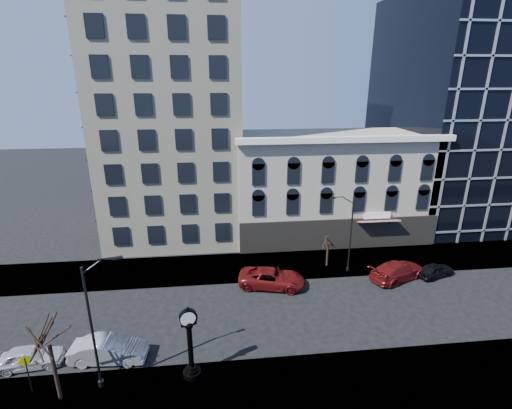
{
  "coord_description": "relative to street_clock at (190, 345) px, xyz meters",
  "views": [
    {
      "loc": [
        -1.2,
        -25.13,
        18.02
      ],
      "look_at": [
        2.0,
        4.0,
        8.0
      ],
      "focal_mm": 26.0,
      "sensor_mm": 36.0,
      "label": 1
    }
  ],
  "objects": [
    {
      "name": "bare_tree_far",
      "position": [
        12.72,
        13.27,
        0.7
      ],
      "size": [
        2.3,
        2.3,
        3.96
      ],
      "color": "black",
      "rests_on": "sidewalk_far"
    },
    {
      "name": "car_far_c",
      "position": [
        22.46,
        10.23,
        -1.74
      ],
      "size": [
        4.17,
        2.73,
        1.32
      ],
      "primitive_type": "imported",
      "rotation": [
        0.0,
        0.0,
        1.9
      ],
      "color": "black",
      "rests_on": "ground"
    },
    {
      "name": "glass_office",
      "position": [
        35.19,
        26.91,
        11.6
      ],
      "size": [
        20.0,
        20.15,
        28.0
      ],
      "color": "black",
      "rests_on": "ground"
    },
    {
      "name": "car_near_b",
      "position": [
        -5.59,
        2.09,
        -1.58
      ],
      "size": [
        5.11,
        2.1,
        1.64
      ],
      "primitive_type": "imported",
      "rotation": [
        0.0,
        0.0,
        1.5
      ],
      "color": "#A5A8AD",
      "rests_on": "ground"
    },
    {
      "name": "warning_sign",
      "position": [
        -9.52,
        -0.26,
        -0.43
      ],
      "size": [
        0.83,
        0.35,
        2.68
      ],
      "rotation": [
        0.0,
        0.0,
        0.36
      ],
      "color": "black",
      "rests_on": "sidewalk_near"
    },
    {
      "name": "ground",
      "position": [
        3.19,
        6.0,
        -2.4
      ],
      "size": [
        160.0,
        160.0,
        0.0
      ],
      "primitive_type": "plane",
      "color": "black",
      "rests_on": "ground"
    },
    {
      "name": "cream_tower",
      "position": [
        -2.93,
        24.88,
        16.92
      ],
      "size": [
        15.9,
        15.4,
        42.5
      ],
      "color": "beige",
      "rests_on": "ground"
    },
    {
      "name": "sidewalk_near",
      "position": [
        3.19,
        -2.0,
        -2.34
      ],
      "size": [
        160.0,
        6.0,
        0.12
      ],
      "primitive_type": "cube",
      "color": "#9C998E",
      "rests_on": "ground"
    },
    {
      "name": "street_lamp_near",
      "position": [
        -4.89,
        -0.07,
        4.25
      ],
      "size": [
        2.16,
        0.95,
        8.65
      ],
      "rotation": [
        0.0,
        0.0,
        0.34
      ],
      "color": "black",
      "rests_on": "sidewalk_near"
    },
    {
      "name": "bare_tree_near",
      "position": [
        -7.62,
        -0.99,
        2.44
      ],
      "size": [
        3.64,
        3.64,
        6.25
      ],
      "color": "black",
      "rests_on": "sidewalk_near"
    },
    {
      "name": "street_lamp_far",
      "position": [
        13.9,
        12.1,
        3.57
      ],
      "size": [
        1.99,
        0.58,
        7.76
      ],
      "rotation": [
        0.0,
        0.0,
        2.96
      ],
      "color": "black",
      "rests_on": "sidewalk_far"
    },
    {
      "name": "car_far_b",
      "position": [
        18.65,
        10.21,
        -1.55
      ],
      "size": [
        6.33,
        4.52,
        1.7
      ],
      "primitive_type": "imported",
      "rotation": [
        0.0,
        0.0,
        1.98
      ],
      "color": "maroon",
      "rests_on": "ground"
    },
    {
      "name": "car_far_a",
      "position": [
        6.65,
        10.14,
        -1.57
      ],
      "size": [
        6.47,
        4.1,
        1.66
      ],
      "primitive_type": "imported",
      "rotation": [
        0.0,
        0.0,
        1.33
      ],
      "color": "maroon",
      "rests_on": "ground"
    },
    {
      "name": "car_near_a",
      "position": [
        -10.62,
        2.1,
        -1.69
      ],
      "size": [
        4.32,
        2.11,
        1.42
      ],
      "primitive_type": "imported",
      "rotation": [
        0.0,
        0.0,
        1.68
      ],
      "color": "silver",
      "rests_on": "ground"
    },
    {
      "name": "victorian_row",
      "position": [
        15.19,
        21.89,
        3.6
      ],
      "size": [
        22.6,
        11.19,
        12.5
      ],
      "color": "#A19A85",
      "rests_on": "ground"
    },
    {
      "name": "sidewalk_far",
      "position": [
        3.19,
        14.0,
        -2.34
      ],
      "size": [
        160.0,
        6.0,
        0.12
      ],
      "primitive_type": "cube",
      "color": "#9C998E",
      "rests_on": "ground"
    },
    {
      "name": "street_clock",
      "position": [
        0.0,
        0.0,
        0.0
      ],
      "size": [
        1.14,
        1.14,
        5.04
      ],
      "rotation": [
        0.0,
        0.0,
        0.27
      ],
      "color": "black",
      "rests_on": "sidewalk_near"
    }
  ]
}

